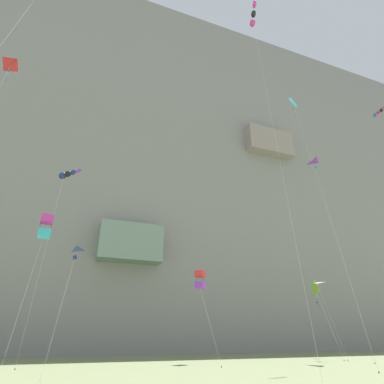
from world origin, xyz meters
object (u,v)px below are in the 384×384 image
(kite_box_front_field, at_px, (46,226))
(kite_windsock_upper_mid, at_px, (254,16))
(kite_delta_low_left, at_px, (319,169))
(kite_diamond_upper_right, at_px, (9,68))
(kite_diamond_high_right, at_px, (316,289))
(kite_delta_low_right, at_px, (69,263))
(kite_diamond_upper_left, at_px, (296,111))
(kite_box_mid_left, at_px, (200,280))
(kite_windsock_near_cliff, at_px, (67,174))
(kite_delta_far_right, at_px, (319,289))

(kite_box_front_field, distance_m, kite_windsock_upper_mid, 30.45)
(kite_delta_low_left, distance_m, kite_windsock_upper_mid, 23.07)
(kite_diamond_upper_right, relative_size, kite_diamond_high_right, 3.35)
(kite_diamond_high_right, distance_m, kite_delta_low_right, 36.29)
(kite_diamond_high_right, distance_m, kite_diamond_upper_left, 24.60)
(kite_diamond_upper_right, height_order, kite_delta_low_right, kite_diamond_upper_right)
(kite_box_mid_left, xyz_separation_m, kite_diamond_high_right, (18.65, 3.07, 0.21))
(kite_windsock_near_cliff, height_order, kite_diamond_upper_left, kite_diamond_upper_left)
(kite_delta_far_right, height_order, kite_delta_low_left, kite_delta_low_left)
(kite_windsock_near_cliff, xyz_separation_m, kite_delta_low_right, (2.02, -15.56, -13.44))
(kite_box_mid_left, relative_size, kite_windsock_upper_mid, 0.26)
(kite_windsock_upper_mid, bearing_deg, kite_delta_far_right, 41.84)
(kite_delta_low_left, bearing_deg, kite_windsock_upper_mid, -145.48)
(kite_windsock_near_cliff, bearing_deg, kite_delta_low_left, -7.96)
(kite_diamond_upper_right, relative_size, kite_box_front_field, 2.83)
(kite_delta_far_right, bearing_deg, kite_diamond_upper_left, -127.56)
(kite_diamond_upper_right, bearing_deg, kite_windsock_upper_mid, -28.85)
(kite_delta_far_right, xyz_separation_m, kite_box_front_field, (-31.60, -4.97, 2.81))
(kite_diamond_high_right, bearing_deg, kite_delta_far_right, -127.38)
(kite_box_mid_left, distance_m, kite_delta_far_right, 15.50)
(kite_windsock_near_cliff, xyz_separation_m, kite_diamond_high_right, (34.47, 0.57, -11.41))
(kite_box_mid_left, distance_m, kite_diamond_high_right, 18.90)
(kite_windsock_near_cliff, distance_m, kite_diamond_high_right, 36.31)
(kite_delta_low_right, bearing_deg, kite_windsock_near_cliff, 97.40)
(kite_diamond_high_right, relative_size, kite_windsock_upper_mid, 0.28)
(kite_diamond_upper_right, distance_m, kite_windsock_upper_mid, 28.75)
(kite_delta_low_left, height_order, kite_diamond_upper_left, kite_diamond_upper_left)
(kite_diamond_upper_right, bearing_deg, kite_windsock_near_cliff, 19.06)
(kite_windsock_near_cliff, height_order, kite_diamond_upper_right, kite_diamond_upper_right)
(kite_box_mid_left, height_order, kite_delta_far_right, kite_box_mid_left)
(kite_box_mid_left, relative_size, kite_diamond_upper_left, 0.30)
(kite_diamond_high_right, xyz_separation_m, kite_windsock_upper_mid, (-17.71, -17.18, 26.09))
(kite_delta_far_right, distance_m, kite_delta_low_left, 17.24)
(kite_diamond_upper_right, height_order, kite_diamond_high_right, kite_diamond_upper_right)
(kite_delta_far_right, distance_m, kite_diamond_upper_right, 45.78)
(kite_windsock_upper_mid, bearing_deg, kite_box_mid_left, 93.80)
(kite_delta_low_right, distance_m, kite_windsock_upper_mid, 31.76)
(kite_delta_low_left, bearing_deg, kite_delta_far_right, 157.30)
(kite_diamond_upper_left, bearing_deg, kite_windsock_upper_mid, -147.40)
(kite_delta_low_right, bearing_deg, kite_diamond_upper_left, 11.10)
(kite_box_front_field, bearing_deg, kite_windsock_upper_mid, -25.14)
(kite_delta_low_right, relative_size, kite_box_front_field, 0.60)
(kite_windsock_near_cliff, xyz_separation_m, kite_delta_low_left, (33.99, -4.75, 4.96))
(kite_box_front_field, bearing_deg, kite_box_mid_left, 20.67)
(kite_delta_far_right, height_order, kite_diamond_high_right, kite_diamond_high_right)
(kite_windsock_near_cliff, relative_size, kite_diamond_high_right, 2.09)
(kite_windsock_near_cliff, xyz_separation_m, kite_box_mid_left, (15.82, -2.49, -11.62))
(kite_windsock_near_cliff, bearing_deg, kite_diamond_upper_left, -23.06)
(kite_diamond_upper_left, height_order, kite_windsock_upper_mid, kite_windsock_upper_mid)
(kite_diamond_upper_right, bearing_deg, kite_diamond_upper_left, -13.41)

